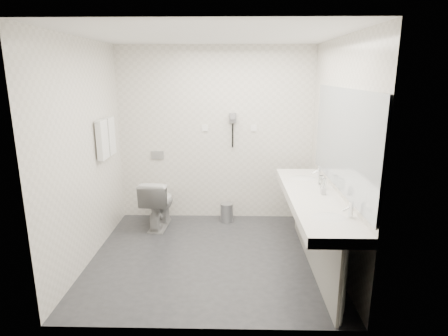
{
  "coord_description": "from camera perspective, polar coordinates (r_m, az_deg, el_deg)",
  "views": [
    {
      "loc": [
        0.24,
        -4.05,
        2.13
      ],
      "look_at": [
        0.15,
        0.15,
        1.05
      ],
      "focal_mm": 30.02,
      "sensor_mm": 36.0,
      "label": 1
    }
  ],
  "objects": [
    {
      "name": "wall_front",
      "position": [
        2.9,
        -3.61,
        -3.28
      ],
      "size": [
        2.8,
        0.0,
        2.8
      ],
      "primitive_type": "plane",
      "rotation": [
        -1.57,
        0.0,
        0.0
      ],
      "color": "white",
      "rests_on": "floor"
    },
    {
      "name": "mirror",
      "position": [
        4.08,
        17.56,
        4.13
      ],
      "size": [
        0.02,
        2.2,
        1.05
      ],
      "primitive_type": "cube",
      "color": "#B2BCC6",
      "rests_on": "wall_right"
    },
    {
      "name": "glass_right",
      "position": [
        4.55,
        14.57,
        -1.74
      ],
      "size": [
        0.07,
        0.07,
        0.1
      ],
      "primitive_type": "cylinder",
      "rotation": [
        0.0,
        0.0,
        -0.31
      ],
      "color": "silver",
      "rests_on": "vanity_counter"
    },
    {
      "name": "vanity_post_far",
      "position": [
        5.28,
        11.46,
        -5.3
      ],
      "size": [
        0.06,
        0.06,
        0.75
      ],
      "primitive_type": "cylinder",
      "color": "silver",
      "rests_on": "floor"
    },
    {
      "name": "pedal_bin",
      "position": [
        5.51,
        0.43,
        -6.87
      ],
      "size": [
        0.24,
        0.24,
        0.26
      ],
      "primitive_type": "cylinder",
      "rotation": [
        0.0,
        0.0,
        -0.31
      ],
      "color": "#B2B5BA",
      "rests_on": "floor"
    },
    {
      "name": "floor",
      "position": [
        4.59,
        -1.97,
        -13.28
      ],
      "size": [
        2.8,
        2.8,
        0.0
      ],
      "primitive_type": "plane",
      "color": "#2B2C31",
      "rests_on": "ground"
    },
    {
      "name": "basin_near",
      "position": [
        3.57,
        15.63,
        -7.45
      ],
      "size": [
        0.4,
        0.31,
        0.05
      ],
      "primitive_type": "ellipsoid",
      "color": "white",
      "rests_on": "vanity_counter"
    },
    {
      "name": "vanity_post_near",
      "position": [
        3.45,
        17.64,
        -16.96
      ],
      "size": [
        0.06,
        0.06,
        0.75
      ],
      "primitive_type": "cylinder",
      "color": "silver",
      "rests_on": "floor"
    },
    {
      "name": "basin_far",
      "position": [
        4.77,
        11.88,
        -1.67
      ],
      "size": [
        0.4,
        0.31,
        0.05
      ],
      "primitive_type": "ellipsoid",
      "color": "white",
      "rests_on": "vanity_counter"
    },
    {
      "name": "soap_bottle_a",
      "position": [
        4.16,
        14.89,
        -3.19
      ],
      "size": [
        0.05,
        0.05,
        0.11
      ],
      "primitive_type": "imported",
      "rotation": [
        0.0,
        0.0,
        0.0
      ],
      "color": "silver",
      "rests_on": "vanity_counter"
    },
    {
      "name": "dryer_cradle",
      "position": [
        5.36,
        1.35,
        7.65
      ],
      "size": [
        0.1,
        0.04,
        0.14
      ],
      "primitive_type": "cube",
      "color": "gray",
      "rests_on": "wall_back"
    },
    {
      "name": "faucet_far",
      "position": [
        4.78,
        14.23,
        -0.63
      ],
      "size": [
        0.04,
        0.04,
        0.15
      ],
      "primitive_type": "cylinder",
      "color": "silver",
      "rests_on": "vanity_counter"
    },
    {
      "name": "dryer_barrel",
      "position": [
        5.29,
        1.35,
        7.88
      ],
      "size": [
        0.08,
        0.14,
        0.08
      ],
      "primitive_type": "cylinder",
      "rotation": [
        1.57,
        0.0,
        0.0
      ],
      "color": "gray",
      "rests_on": "dryer_cradle"
    },
    {
      "name": "ceiling",
      "position": [
        4.08,
        -2.29,
        19.6
      ],
      "size": [
        2.8,
        2.8,
        0.0
      ],
      "primitive_type": "plane",
      "rotation": [
        3.14,
        0.0,
        0.0
      ],
      "color": "white",
      "rests_on": "wall_back"
    },
    {
      "name": "bin_lid",
      "position": [
        5.46,
        0.44,
        -5.51
      ],
      "size": [
        0.19,
        0.19,
        0.02
      ],
      "primitive_type": "cylinder",
      "color": "#B2B5BA",
      "rests_on": "pedal_bin"
    },
    {
      "name": "vanity_panel",
      "position": [
        4.33,
        13.45,
        -9.92
      ],
      "size": [
        0.03,
        2.15,
        0.75
      ],
      "primitive_type": "cube",
      "color": "gray",
      "rests_on": "floor"
    },
    {
      "name": "wall_right",
      "position": [
        4.31,
        16.83,
        1.99
      ],
      "size": [
        0.0,
        2.6,
        2.6
      ],
      "primitive_type": "plane",
      "rotation": [
        1.57,
        0.0,
        -1.57
      ],
      "color": "white",
      "rests_on": "floor"
    },
    {
      "name": "wall_left",
      "position": [
        4.46,
        -20.38,
        2.12
      ],
      "size": [
        0.0,
        2.6,
        2.6
      ],
      "primitive_type": "plane",
      "rotation": [
        1.57,
        0.0,
        1.57
      ],
      "color": "white",
      "rests_on": "floor"
    },
    {
      "name": "towel_rail",
      "position": [
        4.91,
        -17.82,
        6.93
      ],
      "size": [
        0.02,
        0.62,
        0.02
      ],
      "primitive_type": "cylinder",
      "rotation": [
        1.57,
        0.0,
        0.0
      ],
      "color": "silver",
      "rests_on": "wall_left"
    },
    {
      "name": "wall_back",
      "position": [
        5.43,
        -1.32,
        5.07
      ],
      "size": [
        2.8,
        0.0,
        2.8
      ],
      "primitive_type": "plane",
      "rotation": [
        1.57,
        0.0,
        0.0
      ],
      "color": "white",
      "rests_on": "floor"
    },
    {
      "name": "towel_far",
      "position": [
        5.06,
        -17.02,
        4.68
      ],
      "size": [
        0.07,
        0.24,
        0.48
      ],
      "primitive_type": "cube",
      "color": "white",
      "rests_on": "towel_rail"
    },
    {
      "name": "toilet",
      "position": [
        5.35,
        -9.98,
        -5.25
      ],
      "size": [
        0.44,
        0.72,
        0.7
      ],
      "primitive_type": "imported",
      "rotation": [
        0.0,
        0.0,
        3.07
      ],
      "color": "white",
      "rests_on": "floor"
    },
    {
      "name": "dryer_cord",
      "position": [
        5.38,
        1.33,
        4.99
      ],
      "size": [
        0.02,
        0.02,
        0.35
      ],
      "primitive_type": "cylinder",
      "color": "black",
      "rests_on": "dryer_cradle"
    },
    {
      "name": "flush_plate",
      "position": [
        5.58,
        -10.07,
        1.96
      ],
      "size": [
        0.18,
        0.02,
        0.12
      ],
      "primitive_type": "cube",
      "color": "#B2B5BA",
      "rests_on": "wall_back"
    },
    {
      "name": "switch_plate_b",
      "position": [
        5.41,
        4.54,
        6.06
      ],
      "size": [
        0.09,
        0.02,
        0.09
      ],
      "primitive_type": "cube",
      "color": "white",
      "rests_on": "wall_back"
    },
    {
      "name": "faucet_near",
      "position": [
        3.59,
        18.76,
        -6.02
      ],
      "size": [
        0.04,
        0.04,
        0.15
      ],
      "primitive_type": "cylinder",
      "color": "silver",
      "rests_on": "vanity_counter"
    },
    {
      "name": "switch_plate_a",
      "position": [
        5.41,
        -2.93,
        6.1
      ],
      "size": [
        0.09,
        0.02,
        0.09
      ],
      "primitive_type": "cube",
      "color": "white",
      "rests_on": "wall_back"
    },
    {
      "name": "towel_near",
      "position": [
        4.8,
        -18.04,
        4.11
      ],
      "size": [
        0.07,
        0.24,
        0.48
      ],
      "primitive_type": "cube",
      "color": "white",
      "rests_on": "towel_rail"
    },
    {
      "name": "glass_left",
      "position": [
        4.36,
        14.9,
        -2.33
      ],
      "size": [
        0.07,
        0.07,
        0.12
      ],
      "primitive_type": "cylinder",
      "rotation": [
        0.0,
        0.0,
        -0.06
      ],
      "color": "silver",
      "rests_on": "vanity_counter"
    },
    {
      "name": "vanity_counter",
      "position": [
        4.17,
        13.45,
        -4.6
      ],
      "size": [
        0.55,
        2.2,
        0.1
      ],
      "primitive_type": "cube",
      "color": "white",
      "rests_on": "floor"
    }
  ]
}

